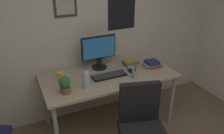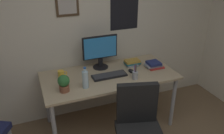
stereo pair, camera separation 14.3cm
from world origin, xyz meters
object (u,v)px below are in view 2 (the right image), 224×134
Objects in this scene: water_bottle at (85,79)px; coffee_mug_near at (61,74)px; office_chair at (139,126)px; potted_plant at (64,83)px; book_stack_right at (154,65)px; monitor at (100,51)px; pen_cup at (135,75)px; computer_mouse at (131,71)px; keyboard at (109,75)px; book_stack_left at (132,63)px.

water_bottle is 2.23× the size of coffee_mug_near.
potted_plant is at bearing 137.61° from office_chair.
book_stack_right is at bearing -7.99° from coffee_mug_near.
monitor is 2.30× the size of pen_cup.
office_chair is 0.91m from potted_plant.
potted_plant is at bearing 178.05° from pen_cup.
potted_plant is at bearing -172.39° from book_stack_right.
book_stack_right is (1.19, -0.17, -0.01)m from coffee_mug_near.
coffee_mug_near is at bearing 121.91° from water_bottle.
book_stack_right is (0.98, 0.17, -0.07)m from water_bottle.
computer_mouse is 0.67m from water_bottle.
computer_mouse is (0.30, 0.01, 0.01)m from keyboard.
pen_cup is 0.87× the size of book_stack_right.
monitor reaches higher than coffee_mug_near.
book_stack_left reaches higher than computer_mouse.
coffee_mug_near is at bearing 161.29° from keyboard.
monitor reaches higher than keyboard.
keyboard is 0.32m from pen_cup.
water_bottle is 0.82m from book_stack_left.
book_stack_left is (0.74, 0.34, -0.07)m from water_bottle.
keyboard is 2.21× the size of potted_plant.
monitor reaches higher than book_stack_right.
water_bottle is (-0.32, -0.43, -0.13)m from monitor.
pen_cup reaches higher than computer_mouse.
water_bottle reaches higher than pen_cup.
monitor is (-0.07, 1.00, 0.47)m from office_chair.
coffee_mug_near reaches higher than keyboard.
office_chair reaches higher than computer_mouse.
book_stack_right reaches higher than book_stack_left.
computer_mouse is at bearing 9.53° from potted_plant.
office_chair reaches higher than book_stack_right.
keyboard is at bearing -86.11° from monitor.
computer_mouse is at bearing -177.47° from book_stack_right.
pen_cup is at bearing -57.94° from monitor.
water_bottle is at bearing -1.83° from potted_plant.
potted_plant is (-0.63, 0.57, 0.33)m from office_chair.
monitor is at bearing 53.19° from water_bottle.
monitor reaches higher than computer_mouse.
book_stack_right is at bearing 1.82° from keyboard.
pen_cup is (0.85, -0.03, -0.05)m from potted_plant.
pen_cup reaches higher than office_chair.
water_bottle is 1.29× the size of potted_plant.
water_bottle reaches higher than book_stack_left.
computer_mouse is at bearing 78.81° from pen_cup.
potted_plant reaches higher than book_stack_left.
pen_cup is 0.38m from book_stack_left.
monitor is 0.57m from pen_cup.
potted_plant reaches higher than coffee_mug_near.
monitor reaches higher than pen_cup.
coffee_mug_near reaches higher than book_stack_left.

